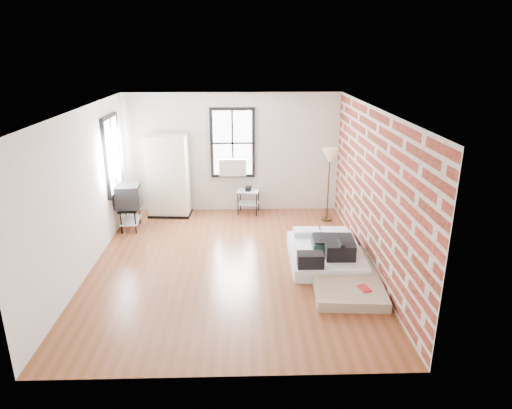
{
  "coord_description": "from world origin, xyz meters",
  "views": [
    {
      "loc": [
        0.24,
        -7.53,
        3.77
      ],
      "look_at": [
        0.47,
        0.3,
        1.05
      ],
      "focal_mm": 32.0,
      "sensor_mm": 36.0,
      "label": 1
    }
  ],
  "objects_px": {
    "mattress_main": "(325,253)",
    "side_table": "(248,195)",
    "wardrobe": "(168,176)",
    "floor_lamp": "(330,159)",
    "tv_stand": "(129,198)",
    "mattress_bare": "(342,268)"
  },
  "relations": [
    {
      "from": "wardrobe",
      "to": "side_table",
      "type": "xyz_separation_m",
      "value": [
        1.84,
        0.07,
        -0.5
      ]
    },
    {
      "from": "mattress_main",
      "to": "side_table",
      "type": "relative_size",
      "value": 2.68
    },
    {
      "from": "tv_stand",
      "to": "floor_lamp",
      "type": "bearing_deg",
      "value": 1.22
    },
    {
      "from": "mattress_bare",
      "to": "floor_lamp",
      "type": "height_order",
      "value": "floor_lamp"
    },
    {
      "from": "mattress_main",
      "to": "wardrobe",
      "type": "bearing_deg",
      "value": 142.83
    },
    {
      "from": "tv_stand",
      "to": "wardrobe",
      "type": "bearing_deg",
      "value": 45.05
    },
    {
      "from": "floor_lamp",
      "to": "tv_stand",
      "type": "height_order",
      "value": "floor_lamp"
    },
    {
      "from": "side_table",
      "to": "floor_lamp",
      "type": "xyz_separation_m",
      "value": [
        1.79,
        -0.51,
        0.97
      ]
    },
    {
      "from": "side_table",
      "to": "mattress_main",
      "type": "bearing_deg",
      "value": -62.13
    },
    {
      "from": "floor_lamp",
      "to": "tv_stand",
      "type": "xyz_separation_m",
      "value": [
        -4.36,
        -0.4,
        -0.71
      ]
    },
    {
      "from": "mattress_main",
      "to": "side_table",
      "type": "bearing_deg",
      "value": 119.03
    },
    {
      "from": "wardrobe",
      "to": "floor_lamp",
      "type": "relative_size",
      "value": 1.14
    },
    {
      "from": "side_table",
      "to": "floor_lamp",
      "type": "relative_size",
      "value": 0.4
    },
    {
      "from": "mattress_main",
      "to": "floor_lamp",
      "type": "bearing_deg",
      "value": 80.32
    },
    {
      "from": "mattress_bare",
      "to": "tv_stand",
      "type": "xyz_separation_m",
      "value": [
        -4.15,
        2.26,
        0.58
      ]
    },
    {
      "from": "floor_lamp",
      "to": "tv_stand",
      "type": "distance_m",
      "value": 4.44
    },
    {
      "from": "wardrobe",
      "to": "floor_lamp",
      "type": "xyz_separation_m",
      "value": [
        3.64,
        -0.44,
        0.48
      ]
    },
    {
      "from": "mattress_main",
      "to": "tv_stand",
      "type": "relative_size",
      "value": 1.79
    },
    {
      "from": "mattress_bare",
      "to": "wardrobe",
      "type": "relative_size",
      "value": 1.14
    },
    {
      "from": "mattress_main",
      "to": "tv_stand",
      "type": "bearing_deg",
      "value": 157.69
    },
    {
      "from": "mattress_bare",
      "to": "floor_lamp",
      "type": "distance_m",
      "value": 2.96
    },
    {
      "from": "wardrobe",
      "to": "mattress_bare",
      "type": "bearing_deg",
      "value": -38.39
    }
  ]
}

